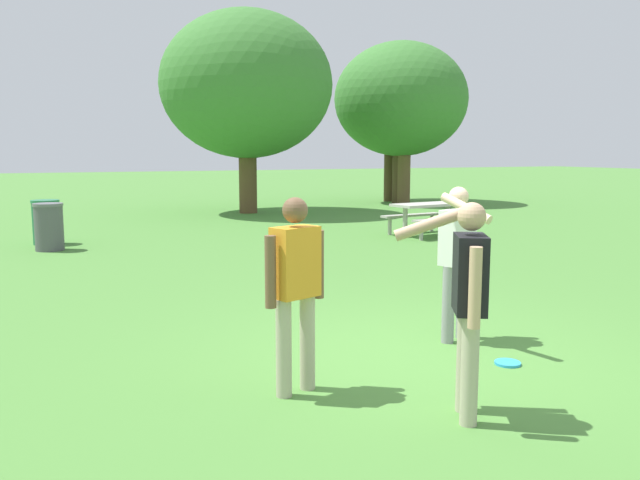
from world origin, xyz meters
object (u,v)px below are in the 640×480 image
tree_tall_left (247,85)px  tree_far_right (405,90)px  person_catcher (458,252)px  frisbee (508,363)px  tree_broad_center (401,100)px  picnic_table_near (427,212)px  person_thrower (295,282)px  trash_can_further_along (49,227)px  tree_slender_mid (392,93)px  person_bystander (468,294)px  trash_can_beside_table (46,222)px

tree_tall_left → tree_far_right: size_ratio=1.06×
person_catcher → frisbee: person_catcher is taller
tree_broad_center → picnic_table_near: bearing=-117.5°
frisbee → picnic_table_near: picnic_table_near is taller
person_thrower → picnic_table_near: (6.74, 8.19, -0.38)m
picnic_table_near → trash_can_further_along: trash_can_further_along is taller
tree_far_right → tree_tall_left: bearing=-168.9°
person_catcher → trash_can_further_along: person_catcher is taller
person_catcher → tree_slender_mid: bearing=61.6°
picnic_table_near → tree_far_right: 10.41m
trash_can_further_along → tree_tall_left: size_ratio=0.15×
person_thrower → picnic_table_near: size_ratio=0.88×
person_bystander → tree_far_right: (10.38, 17.76, 3.30)m
person_catcher → tree_broad_center: (9.16, 16.24, 2.97)m
tree_broad_center → tree_tall_left: bearing=-167.2°
trash_can_beside_table → tree_broad_center: tree_broad_center is taller
picnic_table_near → tree_far_right: size_ratio=0.31×
picnic_table_near → tree_broad_center: bearing=62.5°
person_catcher → tree_broad_center: bearing=60.6°
tree_tall_left → tree_broad_center: bearing=12.8°
person_catcher → trash_can_further_along: (-3.69, 8.68, -0.48)m
picnic_table_near → tree_slender_mid: (4.68, 9.66, 3.70)m
person_thrower → tree_slender_mid: size_ratio=0.27×
tree_broad_center → tree_far_right: size_ratio=1.01×
tree_slender_mid → picnic_table_near: bearing=-115.8°
person_bystander → picnic_table_near: 10.87m
frisbee → trash_can_further_along: 10.23m
person_bystander → tree_slender_mid: (10.45, 18.86, 3.30)m
trash_can_beside_table → tree_slender_mid: 15.46m
tree_far_right → tree_slender_mid: bearing=86.3°
person_catcher → picnic_table_near: (4.61, 7.48, -0.40)m
picnic_table_near → trash_can_further_along: size_ratio=1.94×
person_thrower → tree_tall_left: tree_tall_left is taller
trash_can_beside_table → tree_tall_left: size_ratio=0.15×
trash_can_beside_table → person_catcher: bearing=-69.0°
tree_broad_center → tree_slender_mid: bearing=82.1°
picnic_table_near → person_thrower: bearing=-129.5°
person_catcher → trash_can_beside_table: 10.36m
trash_can_beside_table → tree_slender_mid: tree_slender_mid is taller
tree_far_right → frisbee: bearing=-118.7°
trash_can_beside_table → tree_broad_center: (12.87, 6.58, 3.45)m
person_bystander → tree_broad_center: 20.92m
person_bystander → tree_slender_mid: bearing=61.0°
trash_can_beside_table → tree_slender_mid: (12.99, 7.48, 3.78)m
trash_can_beside_table → tree_far_right: bearing=26.3°
person_catcher → person_bystander: size_ratio=1.00×
tree_slender_mid → frisbee: bearing=-117.3°
person_catcher → person_bystander: same height
person_bystander → trash_can_further_along: (-2.52, 10.39, -0.48)m
tree_broad_center → tree_far_right: tree_broad_center is taller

